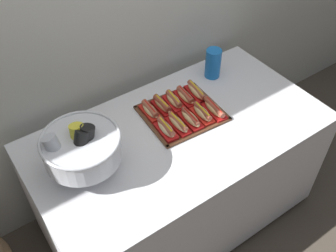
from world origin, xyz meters
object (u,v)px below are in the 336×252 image
serving_tray (182,113)px  hot_dog_0 (166,129)px  donut (97,123)px  cup_stack (213,63)px  buffet_table (178,175)px  hot_dog_1 (178,123)px  hot_dog_2 (190,119)px  hot_dog_6 (162,105)px  punch_bowl (81,147)px  hot_dog_4 (214,108)px  hot_dog_3 (202,113)px  hot_dog_8 (185,96)px  hot_dog_7 (174,101)px  hot_dog_9 (196,92)px  hot_dog_5 (150,110)px

serving_tray → hot_dog_0: 0.17m
donut → cup_stack: bearing=-0.7°
buffet_table → hot_dog_0: bearing=163.4°
hot_dog_1 → donut: size_ratio=1.17×
hot_dog_2 → hot_dog_6: hot_dog_6 is taller
hot_dog_2 → punch_bowl: punch_bowl is taller
serving_tray → hot_dog_2: (-0.01, -0.08, 0.03)m
hot_dog_1 → hot_dog_4: hot_dog_1 is taller
hot_dog_3 → hot_dog_8: hot_dog_3 is taller
serving_tray → hot_dog_1: hot_dog_1 is taller
hot_dog_3 → buffet_table: bearing=-177.6°
hot_dog_7 → hot_dog_9: 0.15m
serving_tray → hot_dog_0: bearing=-155.0°
hot_dog_7 → donut: size_ratio=1.10×
punch_bowl → hot_dog_5: bearing=18.0°
buffet_table → hot_dog_7: 0.45m
hot_dog_5 → cup_stack: size_ratio=0.87×
hot_dog_2 → hot_dog_7: bearing=86.2°
hot_dog_7 → donut: 0.44m
buffet_table → serving_tray: serving_tray is taller
hot_dog_1 → punch_bowl: 0.53m
hot_dog_5 → hot_dog_2: bearing=-51.5°
hot_dog_5 → hot_dog_9: (0.30, -0.02, 0.00)m
hot_dog_8 → hot_dog_3: bearing=-93.8°
hot_dog_7 → cup_stack: (0.35, 0.09, 0.06)m
hot_dog_9 → hot_dog_8: bearing=176.2°
serving_tray → cup_stack: size_ratio=2.37×
hot_dog_5 → hot_dog_8: same height
hot_dog_2 → hot_dog_6: size_ratio=1.10×
hot_dog_1 → hot_dog_3: size_ratio=1.03×
hot_dog_7 → hot_dog_1: bearing=-118.2°
donut → hot_dog_9: bearing=-10.8°
hot_dog_6 → hot_dog_4: bearing=-40.0°
buffet_table → hot_dog_1: (0.00, 0.02, 0.40)m
cup_stack → hot_dog_5: bearing=-170.8°
hot_dog_0 → hot_dog_2: bearing=-3.8°
hot_dog_4 → hot_dog_5: same height
cup_stack → hot_dog_9: bearing=-153.3°
hot_dog_1 → hot_dog_5: (-0.06, 0.17, -0.00)m
hot_dog_5 → hot_dog_0: bearing=-93.8°
hot_dog_7 → hot_dog_9: hot_dog_7 is taller
punch_bowl → hot_dog_4: bearing=-2.8°
buffet_table → hot_dog_6: (0.01, 0.18, 0.41)m
hot_dog_3 → donut: bearing=151.1°
buffet_table → cup_stack: bearing=31.3°
serving_tray → hot_dog_6: bearing=128.5°
serving_tray → donut: size_ratio=2.96×
hot_dog_1 → donut: 0.43m
buffet_table → hot_dog_9: 0.50m
hot_dog_9 → cup_stack: (0.20, 0.10, 0.06)m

